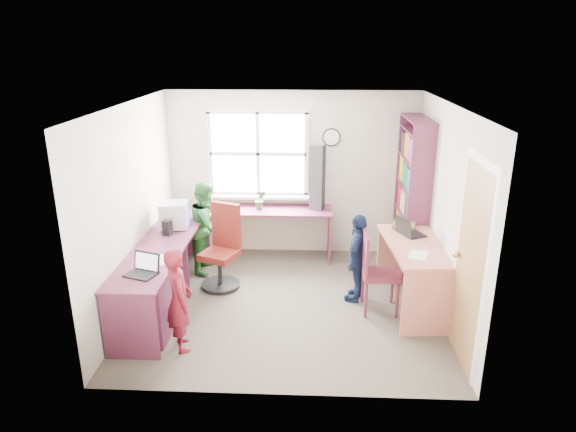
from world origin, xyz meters
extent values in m
cube|color=#453F36|center=(0.00, 0.00, -0.01)|extent=(3.60, 3.40, 0.02)
cube|color=white|center=(0.00, 0.00, 2.41)|extent=(3.60, 3.40, 0.02)
cube|color=beige|center=(0.00, 1.71, 1.20)|extent=(3.60, 0.02, 2.40)
cube|color=beige|center=(0.00, -1.71, 1.20)|extent=(3.60, 0.02, 2.40)
cube|color=beige|center=(-1.81, 0.00, 1.20)|extent=(0.02, 3.40, 2.40)
cube|color=beige|center=(1.81, 0.00, 1.20)|extent=(0.02, 3.40, 2.40)
cube|color=white|center=(-0.50, 1.69, 1.50)|extent=(1.40, 0.01, 1.20)
cube|color=white|center=(-0.50, 1.68, 1.50)|extent=(1.48, 0.04, 1.28)
cube|color=#9E7344|center=(1.79, -1.05, 1.00)|extent=(0.02, 0.82, 2.00)
sphere|color=gold|center=(1.75, -0.72, 1.00)|extent=(0.07, 0.07, 0.07)
cylinder|color=black|center=(0.55, 1.68, 1.75)|extent=(0.26, 0.03, 0.26)
cylinder|color=white|center=(0.55, 1.66, 1.75)|extent=(0.22, 0.01, 0.22)
cube|color=#662844|center=(-1.50, 0.10, 0.73)|extent=(0.60, 2.70, 0.03)
cube|color=#662844|center=(-0.25, 1.42, 0.73)|extent=(1.65, 0.56, 0.03)
cube|color=#662844|center=(-1.50, 0.10, 0.36)|extent=(0.56, 0.03, 0.72)
cube|color=#662844|center=(-1.50, -1.22, 0.36)|extent=(0.56, 0.03, 0.72)
cube|color=#662844|center=(-1.50, 1.42, 0.36)|extent=(0.56, 0.03, 0.72)
cube|color=#662844|center=(0.55, 1.42, 0.36)|extent=(0.03, 0.52, 0.72)
cube|color=#662844|center=(-1.50, -0.85, 0.36)|extent=(0.54, 0.45, 0.72)
cube|color=#D47B6A|center=(1.51, 0.03, 0.79)|extent=(0.74, 1.44, 0.03)
cube|color=#D47B6A|center=(1.56, -0.64, 0.39)|extent=(0.60, 0.08, 0.77)
cube|color=#D47B6A|center=(1.46, 0.70, 0.39)|extent=(0.60, 0.08, 0.77)
cube|color=#662844|center=(1.65, 0.68, 1.05)|extent=(0.30, 0.02, 2.10)
cube|color=#662844|center=(1.65, 1.68, 1.05)|extent=(0.30, 0.02, 2.10)
cube|color=#662844|center=(1.65, 1.18, 2.09)|extent=(0.30, 1.00, 0.02)
cube|color=#662844|center=(1.65, 1.18, 0.06)|extent=(0.30, 1.00, 0.02)
cube|color=#662844|center=(1.65, 1.18, 0.42)|extent=(0.30, 1.00, 0.02)
cube|color=#662844|center=(1.65, 1.18, 0.80)|extent=(0.30, 1.00, 0.02)
cube|color=#662844|center=(1.65, 1.18, 1.18)|extent=(0.30, 1.00, 0.02)
cube|color=#662844|center=(1.65, 1.18, 1.56)|extent=(0.30, 1.00, 0.02)
cube|color=#662844|center=(1.65, 1.18, 1.94)|extent=(0.30, 1.00, 0.02)
cube|color=#AB181D|center=(1.65, 0.88, 0.21)|extent=(0.25, 0.28, 0.27)
cube|color=#185193|center=(1.65, 1.20, 0.21)|extent=(0.25, 0.30, 0.29)
cube|color=#1D7A2A|center=(1.65, 1.50, 0.22)|extent=(0.25, 0.26, 0.30)
cube|color=gold|center=(1.65, 0.88, 0.58)|extent=(0.25, 0.28, 0.30)
cube|color=#69317A|center=(1.65, 1.20, 0.59)|extent=(0.25, 0.30, 0.32)
cube|color=orange|center=(1.65, 1.50, 0.57)|extent=(0.25, 0.26, 0.29)
cube|color=#242424|center=(1.65, 0.88, 0.97)|extent=(0.25, 0.28, 0.32)
cube|color=beige|center=(1.65, 1.20, 0.95)|extent=(0.25, 0.30, 0.29)
cube|color=#AB181D|center=(1.65, 1.50, 0.96)|extent=(0.25, 0.26, 0.30)
cube|color=#185193|center=(1.65, 0.88, 1.33)|extent=(0.25, 0.28, 0.29)
cube|color=#1D7A2A|center=(1.65, 1.20, 1.34)|extent=(0.25, 0.30, 0.30)
cube|color=gold|center=(1.65, 1.50, 1.35)|extent=(0.25, 0.26, 0.32)
cube|color=#69317A|center=(1.65, 0.88, 1.72)|extent=(0.25, 0.28, 0.30)
cube|color=orange|center=(1.65, 1.20, 1.73)|extent=(0.25, 0.30, 0.32)
cube|color=#242424|center=(1.65, 1.50, 1.71)|extent=(0.25, 0.26, 0.29)
cylinder|color=black|center=(-0.89, 0.41, 0.03)|extent=(0.66, 0.66, 0.05)
cylinder|color=black|center=(-0.89, 0.41, 0.24)|extent=(0.07, 0.07, 0.38)
cube|color=maroon|center=(-0.89, 0.41, 0.45)|extent=(0.54, 0.54, 0.08)
cube|color=maroon|center=(-0.81, 0.60, 0.80)|extent=(0.40, 0.22, 0.60)
cylinder|color=maroon|center=(0.92, -0.27, 0.22)|extent=(0.04, 0.04, 0.45)
cylinder|color=maroon|center=(1.28, -0.27, 0.22)|extent=(0.04, 0.04, 0.45)
cylinder|color=maroon|center=(0.92, 0.09, 0.22)|extent=(0.04, 0.04, 0.45)
cylinder|color=maroon|center=(1.28, 0.09, 0.22)|extent=(0.04, 0.04, 0.45)
cube|color=maroon|center=(1.10, -0.09, 0.46)|extent=(0.42, 0.42, 0.04)
cube|color=maroon|center=(0.91, -0.09, 0.72)|extent=(0.04, 0.40, 0.50)
cube|color=silver|center=(-1.48, 0.59, 0.76)|extent=(0.27, 0.23, 0.02)
cube|color=silver|center=(-1.48, 0.59, 0.93)|extent=(0.38, 0.34, 0.33)
cube|color=#3F72F2|center=(-1.31, 0.61, 0.93)|extent=(0.03, 0.27, 0.24)
cube|color=black|center=(-1.47, -0.84, 0.76)|extent=(0.37, 0.31, 0.02)
cube|color=black|center=(-1.44, -0.73, 0.86)|extent=(0.31, 0.15, 0.20)
cube|color=white|center=(-1.44, -0.73, 0.86)|extent=(0.27, 0.13, 0.17)
cube|color=black|center=(1.51, 0.35, 0.81)|extent=(0.36, 0.40, 0.02)
cube|color=black|center=(1.39, 0.30, 0.92)|extent=(0.19, 0.33, 0.22)
cube|color=#3F72F2|center=(1.40, 0.30, 0.92)|extent=(0.16, 0.28, 0.18)
cube|color=black|center=(-1.51, 0.33, 0.85)|extent=(0.11, 0.11, 0.19)
cube|color=black|center=(-1.46, 0.88, 0.84)|extent=(0.09, 0.09, 0.17)
cube|color=black|center=(0.36, 1.46, 1.22)|extent=(0.23, 0.22, 0.94)
cube|color=red|center=(1.46, 0.60, 0.83)|extent=(0.34, 0.34, 0.05)
cube|color=white|center=(-1.41, -0.44, 0.75)|extent=(0.28, 0.35, 0.00)
cube|color=white|center=(1.47, -0.29, 0.81)|extent=(0.28, 0.32, 0.00)
imported|color=#307936|center=(-0.45, 1.40, 0.89)|extent=(0.17, 0.14, 0.28)
imported|color=maroon|center=(-1.05, -0.98, 0.55)|extent=(0.40, 0.48, 1.11)
imported|color=#2A6A2A|center=(-1.14, 0.96, 0.63)|extent=(0.52, 0.65, 1.26)
imported|color=#142041|center=(0.86, 0.17, 0.55)|extent=(0.50, 0.70, 1.11)
camera|label=1|loc=(0.27, -5.58, 3.06)|focal=32.00mm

